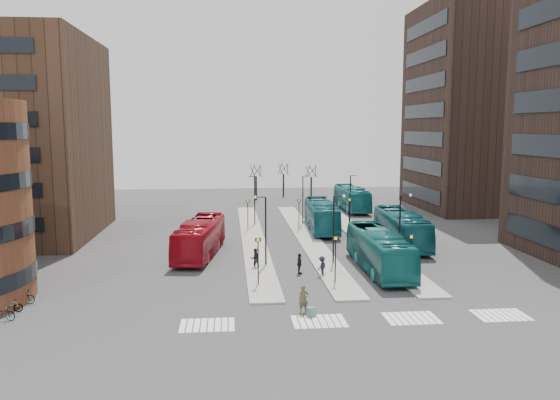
{
  "coord_description": "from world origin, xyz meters",
  "views": [
    {
      "loc": [
        -6.57,
        -28.7,
        12.16
      ],
      "look_at": [
        -1.53,
        24.51,
        5.0
      ],
      "focal_mm": 35.0,
      "sensor_mm": 36.0,
      "label": 1
    }
  ],
  "objects": [
    {
      "name": "teal_bus_b",
      "position": [
        4.3,
        34.31,
        1.76
      ],
      "size": [
        3.61,
        12.76,
        3.52
      ],
      "primitive_type": "imported",
      "rotation": [
        0.0,
        0.0,
        -0.05
      ],
      "color": "#135A63",
      "rests_on": "ground"
    },
    {
      "name": "bicycle_mid",
      "position": [
        -21.0,
        7.48,
        0.45
      ],
      "size": [
        1.56,
        0.75,
        0.9
      ],
      "primitive_type": "imported",
      "rotation": [
        0.0,
        0.0,
        1.79
      ],
      "color": "gray",
      "rests_on": "ground"
    },
    {
      "name": "tower_far",
      "position": [
        31.98,
        50.0,
        15.0
      ],
      "size": [
        20.12,
        20.0,
        30.0
      ],
      "color": "#2D1F19",
      "rests_on": "ground"
    },
    {
      "name": "bicycle_near",
      "position": [
        -21.0,
        6.08,
        0.47
      ],
      "size": [
        1.86,
        0.93,
        0.93
      ],
      "primitive_type": "imported",
      "rotation": [
        0.0,
        0.0,
        1.39
      ],
      "color": "gray",
      "rests_on": "ground"
    },
    {
      "name": "bicycle_far",
      "position": [
        -21.0,
        9.23,
        0.5
      ],
      "size": [
        1.94,
        0.75,
        1.0
      ],
      "primitive_type": "imported",
      "rotation": [
        0.0,
        0.0,
        1.62
      ],
      "color": "gray",
      "rests_on": "ground"
    },
    {
      "name": "bare_trees",
      "position": [
        2.67,
        62.67,
        2.72
      ],
      "size": [
        10.97,
        8.14,
        5.9
      ],
      "color": "black",
      "rests_on": "ground"
    },
    {
      "name": "island_left",
      "position": [
        -4.0,
        30.0,
        0.07
      ],
      "size": [
        2.5,
        45.0,
        0.15
      ],
      "primitive_type": "cube",
      "color": "gray",
      "rests_on": "ground"
    },
    {
      "name": "island_mid",
      "position": [
        2.0,
        30.0,
        0.07
      ],
      "size": [
        2.5,
        45.0,
        0.15
      ],
      "primitive_type": "cube",
      "color": "gray",
      "rests_on": "ground"
    },
    {
      "name": "commuter_a",
      "position": [
        -4.39,
        17.34,
        0.89
      ],
      "size": [
        1.02,
        0.89,
        1.78
      ],
      "primitive_type": "imported",
      "rotation": [
        0.0,
        0.0,
        3.43
      ],
      "color": "black",
      "rests_on": "ground"
    },
    {
      "name": "commuter_b",
      "position": [
        -0.78,
        15.21,
        0.88
      ],
      "size": [
        0.47,
        1.05,
        1.75
      ],
      "primitive_type": "imported",
      "rotation": [
        0.0,
        0.0,
        1.62
      ],
      "color": "black",
      "rests_on": "ground"
    },
    {
      "name": "island_right",
      "position": [
        8.0,
        30.0,
        0.07
      ],
      "size": [
        2.5,
        45.0,
        0.15
      ],
      "primitive_type": "cube",
      "color": "gray",
      "rests_on": "ground"
    },
    {
      "name": "ground",
      "position": [
        0.0,
        0.0,
        0.0
      ],
      "size": [
        160.0,
        160.0,
        0.0
      ],
      "primitive_type": "plane",
      "color": "#303033",
      "rests_on": "ground"
    },
    {
      "name": "teal_bus_d",
      "position": [
        11.48,
        49.75,
        1.74
      ],
      "size": [
        3.02,
        12.52,
        3.48
      ],
      "primitive_type": "imported",
      "rotation": [
        0.0,
        0.0,
        0.01
      ],
      "color": "#16686F",
      "rests_on": "ground"
    },
    {
      "name": "teal_bus_c",
      "position": [
        11.14,
        25.28,
        1.77
      ],
      "size": [
        3.52,
        12.86,
        3.55
      ],
      "primitive_type": "imported",
      "rotation": [
        0.0,
        0.0,
        -0.04
      ],
      "color": "#135460",
      "rests_on": "ground"
    },
    {
      "name": "crosswalk_stripes",
      "position": [
        1.75,
        4.0,
        0.01
      ],
      "size": [
        22.35,
        2.4,
        0.01
      ],
      "color": "silver",
      "rests_on": "ground"
    },
    {
      "name": "commuter_c",
      "position": [
        0.98,
        14.48,
        0.82
      ],
      "size": [
        1.14,
        1.21,
        1.64
      ],
      "primitive_type": "imported",
      "rotation": [
        0.0,
        0.0,
        4.03
      ],
      "color": "black",
      "rests_on": "ground"
    },
    {
      "name": "sign_poles",
      "position": [
        1.6,
        23.0,
        2.41
      ],
      "size": [
        12.45,
        22.12,
        3.65
      ],
      "color": "black",
      "rests_on": "ground"
    },
    {
      "name": "lamp_posts",
      "position": [
        2.64,
        28.0,
        3.58
      ],
      "size": [
        14.04,
        20.24,
        6.12
      ],
      "color": "black",
      "rests_on": "ground"
    },
    {
      "name": "traveller",
      "position": [
        -1.76,
        5.64,
        0.94
      ],
      "size": [
        0.75,
        0.57,
        1.87
      ],
      "primitive_type": "imported",
      "rotation": [
        0.0,
        0.0,
        0.18
      ],
      "color": "#4A472C",
      "rests_on": "ground"
    },
    {
      "name": "teal_bus_a",
      "position": [
        6.1,
        15.68,
        1.74
      ],
      "size": [
        2.93,
        12.52,
        3.49
      ],
      "primitive_type": "imported",
      "rotation": [
        0.0,
        0.0,
        -0.0
      ],
      "color": "#136160",
      "rests_on": "ground"
    },
    {
      "name": "red_bus",
      "position": [
        -9.36,
        22.72,
        1.72
      ],
      "size": [
        4.7,
        12.66,
        3.45
      ],
      "primitive_type": "imported",
      "rotation": [
        0.0,
        0.0,
        -0.15
      ],
      "color": "maroon",
      "rests_on": "ground"
    },
    {
      "name": "suitcase",
      "position": [
        -1.38,
        4.92,
        0.31
      ],
      "size": [
        0.61,
        0.56,
        0.61
      ],
      "primitive_type": "cube",
      "rotation": [
        0.0,
        0.0,
        0.43
      ],
      "color": "navy",
      "rests_on": "ground"
    }
  ]
}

